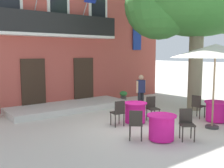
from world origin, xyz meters
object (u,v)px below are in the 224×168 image
cafe_table_front (135,112)px  ground_planter_right (123,96)px  cafe_chair_front_1 (118,111)px  pedestrian_near_entrance (141,91)px  cafe_chair_middle_1 (187,122)px  cafe_chair_middle_0 (136,123)px  cafe_table_near_tree (216,111)px  cafe_chair_front_0 (152,107)px  cafe_table_middle (161,127)px  cafe_chair_near_tree_1 (197,105)px  cafe_umbrella (215,51)px

cafe_table_front → ground_planter_right: 4.09m
cafe_chair_front_1 → pedestrian_near_entrance: pedestrian_near_entrance is taller
cafe_chair_middle_1 → cafe_table_front: bearing=89.7°
cafe_chair_middle_1 → ground_planter_right: 6.13m
cafe_chair_middle_0 → cafe_table_front: bearing=48.7°
cafe_table_near_tree → ground_planter_right: (-0.31, 5.09, -0.06)m
cafe_chair_front_0 → pedestrian_near_entrance: size_ratio=0.57×
cafe_table_front → ground_planter_right: cafe_table_front is taller
cafe_table_middle → cafe_chair_front_0: (1.40, 1.76, 0.14)m
cafe_chair_middle_1 → pedestrian_near_entrance: (1.62, 3.71, 0.37)m
cafe_chair_near_tree_1 → pedestrian_near_entrance: size_ratio=0.57×
cafe_chair_near_tree_1 → cafe_table_near_tree: bearing=-82.1°
cafe_table_front → cafe_chair_front_0: (0.74, -0.12, 0.14)m
cafe_table_middle → cafe_chair_front_0: size_ratio=0.95×
cafe_chair_near_tree_1 → ground_planter_right: size_ratio=1.56×
ground_planter_right → pedestrian_near_entrance: pedestrian_near_entrance is taller
cafe_chair_front_1 → cafe_table_near_tree: bearing=-27.2°
cafe_table_near_tree → cafe_umbrella: bearing=-155.6°
cafe_table_middle → cafe_chair_front_1: size_ratio=0.95×
cafe_table_middle → cafe_table_front: size_ratio=1.00×
cafe_table_near_tree → cafe_chair_middle_1: bearing=-166.5°
cafe_table_near_tree → cafe_chair_near_tree_1: bearing=97.9°
cafe_chair_near_tree_1 → cafe_table_front: cafe_chair_near_tree_1 is taller
cafe_table_near_tree → pedestrian_near_entrance: 3.27m
ground_planter_right → pedestrian_near_entrance: 2.17m
ground_planter_right → cafe_umbrella: bearing=-96.0°
cafe_chair_middle_1 → cafe_chair_front_0: 2.29m
cafe_table_near_tree → cafe_chair_front_0: size_ratio=0.95×
cafe_chair_middle_0 → pedestrian_near_entrance: (2.86, 2.86, 0.37)m
cafe_chair_near_tree_1 → cafe_table_front: size_ratio=1.05×
cafe_table_middle → cafe_umbrella: size_ratio=0.30×
cafe_chair_near_tree_1 → pedestrian_near_entrance: pedestrian_near_entrance is taller
cafe_chair_front_0 → cafe_chair_near_tree_1: bearing=-25.0°
pedestrian_near_entrance → ground_planter_right: bearing=72.3°
cafe_chair_middle_0 → ground_planter_right: cafe_chair_middle_0 is taller
cafe_chair_front_0 → cafe_umbrella: bearing=-64.5°
cafe_chair_front_1 → ground_planter_right: cafe_chair_front_1 is taller
pedestrian_near_entrance → cafe_table_near_tree: bearing=-73.0°
cafe_table_near_tree → cafe_chair_front_0: bearing=139.6°
cafe_chair_near_tree_1 → cafe_table_middle: 3.25m
cafe_chair_near_tree_1 → cafe_chair_middle_0: (-3.71, -0.52, 0.00)m
pedestrian_near_entrance → cafe_table_middle: bearing=-124.3°
pedestrian_near_entrance → cafe_umbrella: bearing=-89.0°
cafe_table_front → cafe_chair_front_1: 0.77m
cafe_chair_middle_1 → cafe_umbrella: size_ratio=0.31×
cafe_table_middle → cafe_chair_near_tree_1: bearing=17.3°
cafe_chair_front_1 → cafe_chair_near_tree_1: bearing=-16.5°
cafe_chair_middle_1 → cafe_chair_front_1: size_ratio=1.00×
cafe_chair_near_tree_1 → cafe_chair_front_0: size_ratio=1.00×
cafe_table_middle → cafe_chair_middle_1: size_ratio=0.95×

